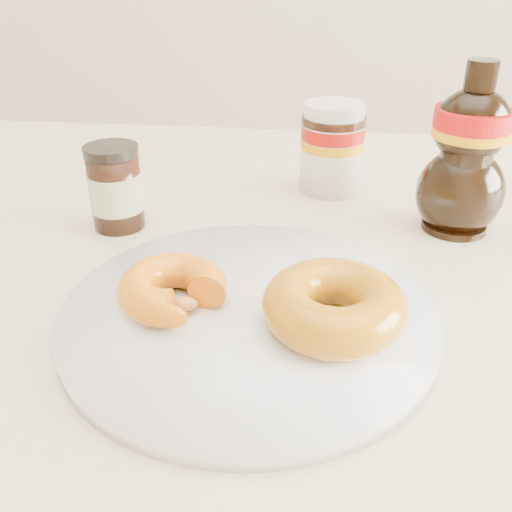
# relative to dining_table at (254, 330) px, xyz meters

# --- Properties ---
(dining_table) EXTENTS (1.40, 0.90, 0.75)m
(dining_table) POSITION_rel_dining_table_xyz_m (0.00, 0.00, 0.00)
(dining_table) COLOR beige
(dining_table) RESTS_ON ground
(plate) EXTENTS (0.31, 0.31, 0.02)m
(plate) POSITION_rel_dining_table_xyz_m (0.01, -0.10, 0.09)
(plate) COLOR white
(plate) RESTS_ON dining_table
(donut_bitten) EXTENTS (0.09, 0.09, 0.03)m
(donut_bitten) POSITION_rel_dining_table_xyz_m (-0.05, -0.11, 0.11)
(donut_bitten) COLOR orange
(donut_bitten) RESTS_ON plate
(donut_whole) EXTENTS (0.12, 0.12, 0.04)m
(donut_whole) POSITION_rel_dining_table_xyz_m (0.08, -0.12, 0.12)
(donut_whole) COLOR #B0650B
(donut_whole) RESTS_ON plate
(nutella_jar) EXTENTS (0.08, 0.08, 0.11)m
(nutella_jar) POSITION_rel_dining_table_xyz_m (0.07, 0.20, 0.14)
(nutella_jar) COLOR white
(nutella_jar) RESTS_ON dining_table
(syrup_bottle) EXTENTS (0.10, 0.09, 0.18)m
(syrup_bottle) POSITION_rel_dining_table_xyz_m (0.21, 0.10, 0.17)
(syrup_bottle) COLOR black
(syrup_bottle) RESTS_ON dining_table
(dark_jar) EXTENTS (0.06, 0.06, 0.09)m
(dark_jar) POSITION_rel_dining_table_xyz_m (-0.16, 0.06, 0.13)
(dark_jar) COLOR black
(dark_jar) RESTS_ON dining_table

